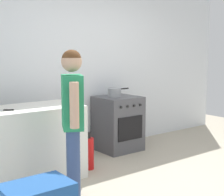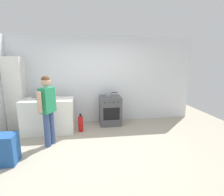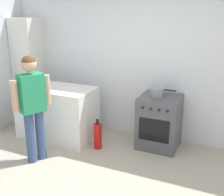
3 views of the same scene
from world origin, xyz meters
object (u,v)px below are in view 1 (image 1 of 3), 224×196
object	(u,v)px
oven_left	(118,123)
fire_extinguisher	(89,153)
knife_utility	(3,110)
pot	(114,92)
person	(72,113)

from	to	relation	value
oven_left	fire_extinguisher	xyz separation A→B (m)	(-0.87, -0.48, -0.21)
knife_utility	oven_left	bearing A→B (deg)	12.52
pot	knife_utility	distance (m)	1.98
person	pot	bearing A→B (deg)	38.91
pot	person	xyz separation A→B (m)	(-1.48, -1.19, 0.01)
oven_left	knife_utility	size ratio (longest dim) A/B	3.72
pot	fire_extinguisher	xyz separation A→B (m)	(-0.81, -0.50, -0.70)
oven_left	knife_utility	xyz separation A→B (m)	(-1.98, -0.44, 0.48)
fire_extinguisher	person	bearing A→B (deg)	-133.53
knife_utility	person	distance (m)	0.86
pot	person	distance (m)	1.90
oven_left	fire_extinguisher	world-z (taller)	oven_left
oven_left	fire_extinguisher	distance (m)	1.01
pot	fire_extinguisher	distance (m)	1.18
knife_utility	fire_extinguisher	size ratio (longest dim) A/B	0.46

